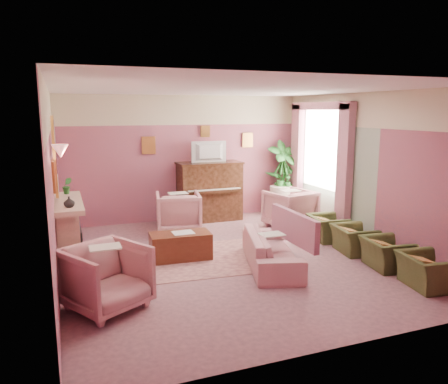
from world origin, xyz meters
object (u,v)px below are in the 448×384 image
object	(u,v)px
piano	(210,192)
sofa	(271,243)
coffee_table	(180,246)
floral_armchair_front	(107,274)
floral_armchair_left	(178,210)
floral_armchair_right	(290,207)
olive_chair_c	(354,235)
television	(210,150)
olive_chair_b	(386,249)
olive_chair_a	(427,266)
side_table	(281,201)
olive_chair_d	(327,224)

from	to	relation	value
piano	sofa	xyz separation A→B (m)	(-0.05, -3.20, -0.28)
coffee_table	floral_armchair_front	size ratio (longest dim) A/B	1.10
floral_armchair_left	floral_armchair_right	world-z (taller)	same
floral_armchair_left	olive_chair_c	world-z (taller)	floral_armchair_left
piano	sofa	world-z (taller)	piano
sofa	floral_armchair_left	xyz separation A→B (m)	(-0.87, 2.50, 0.08)
television	olive_chair_b	world-z (taller)	television
coffee_table	olive_chair_a	xyz separation A→B (m)	(2.94, -2.39, 0.09)
side_table	coffee_table	bearing A→B (deg)	-144.11
olive_chair_d	side_table	world-z (taller)	side_table
television	sofa	size ratio (longest dim) A/B	0.43
sofa	floral_armchair_right	distance (m)	2.40
floral_armchair_right	olive_chair_b	bearing A→B (deg)	-84.80
olive_chair_c	olive_chair_d	bearing A→B (deg)	90.00
television	floral_armchair_front	distance (m)	4.80
television	olive_chair_b	xyz separation A→B (m)	(1.61, -3.88, -1.28)
floral_armchair_left	floral_armchair_front	distance (m)	3.61
floral_armchair_left	sofa	bearing A→B (deg)	-70.72
sofa	side_table	size ratio (longest dim) A/B	2.63
olive_chair_b	olive_chair_d	xyz separation A→B (m)	(0.00, 1.64, 0.00)
floral_armchair_right	olive_chair_a	distance (m)	3.50
olive_chair_a	sofa	bearing A→B (deg)	136.92
olive_chair_d	floral_armchair_left	bearing A→B (deg)	147.92
sofa	floral_armchair_right	bearing A→B (deg)	53.83
olive_chair_b	coffee_table	bearing A→B (deg)	151.96
piano	floral_armchair_left	size ratio (longest dim) A/B	1.54
floral_armchair_right	olive_chair_c	world-z (taller)	floral_armchair_right
piano	sofa	bearing A→B (deg)	-90.89
floral_armchair_front	olive_chair_b	world-z (taller)	floral_armchair_front
coffee_table	olive_chair_d	distance (m)	2.94
floral_armchair_left	floral_armchair_front	xyz separation A→B (m)	(-1.76, -3.16, 0.00)
olive_chair_b	television	bearing A→B (deg)	112.53
floral_armchair_right	floral_armchair_front	bearing A→B (deg)	-147.30
coffee_table	olive_chair_d	world-z (taller)	olive_chair_d
television	floral_armchair_left	bearing A→B (deg)	-144.67
sofa	piano	bearing A→B (deg)	89.11
floral_armchair_left	piano	bearing A→B (deg)	37.35
olive_chair_d	coffee_table	bearing A→B (deg)	-178.55
piano	television	bearing A→B (deg)	-90.00
coffee_table	olive_chair_b	distance (m)	3.33
floral_armchair_right	olive_chair_c	size ratio (longest dim) A/B	1.25
floral_armchair_left	olive_chair_d	distance (m)	2.99
floral_armchair_front	olive_chair_d	bearing A→B (deg)	20.09
floral_armchair_front	olive_chair_d	world-z (taller)	floral_armchair_front
sofa	floral_armchair_front	distance (m)	2.71
piano	floral_armchair_left	world-z (taller)	piano
olive_chair_a	olive_chair_d	bearing A→B (deg)	90.00
olive_chair_c	sofa	bearing A→B (deg)	-176.95
olive_chair_c	olive_chair_d	size ratio (longest dim) A/B	1.00
sofa	olive_chair_a	world-z (taller)	sofa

